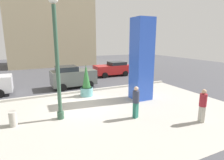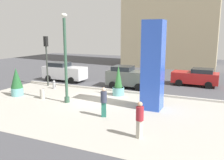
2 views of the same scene
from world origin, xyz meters
The scene contains 15 objects.
ground_plane centered at (0.00, 4.00, 0.00)m, with size 60.00×60.00×0.00m, color #47474C.
plaza_pavement centered at (0.00, -2.00, 0.00)m, with size 18.00×10.00×0.02m, color #ADA89E.
curb_strip centered at (0.00, 3.12, 0.08)m, with size 18.00×0.24×0.16m, color #B7B2A8.
lamp_post centered at (-1.67, -1.32, 3.00)m, with size 0.44×0.44×6.16m.
art_pillar_blue centered at (4.19, -0.24, 2.82)m, with size 1.26×1.26×5.64m, color blue.
potted_plant_mid_plaza centered at (0.88, 2.05, 0.99)m, with size 0.92×0.92×2.40m.
potted_plant_near_left centered at (-6.31, -1.35, 1.10)m, with size 0.92×0.92×2.21m.
fire_hydrant centered at (-5.22, 1.84, 0.37)m, with size 0.36×0.26×0.75m.
concrete_bollard centered at (-3.94, -1.21, 0.38)m, with size 0.36×0.36×0.75m, color #B2ADA3.
traffic_light_corner centered at (-6.50, 2.59, 3.08)m, with size 0.28×0.42×4.57m.
car_curb_west centered at (0.57, 5.05, 0.97)m, with size 3.88×2.16×1.93m.
car_intersection centered at (6.08, 8.38, 0.83)m, with size 4.17×2.17×1.63m.
car_passing_lane centered at (-6.50, 5.20, 0.96)m, with size 4.45×2.03×1.90m.
pedestrian_by_curb centered at (2.05, -2.96, 0.99)m, with size 0.47×0.47×1.78m.
pedestrian_on_sidewalk centered at (4.85, -4.86, 0.99)m, with size 0.45×0.45×1.77m.
Camera 2 is at (8.04, -15.07, 4.84)m, focal length 38.67 mm.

